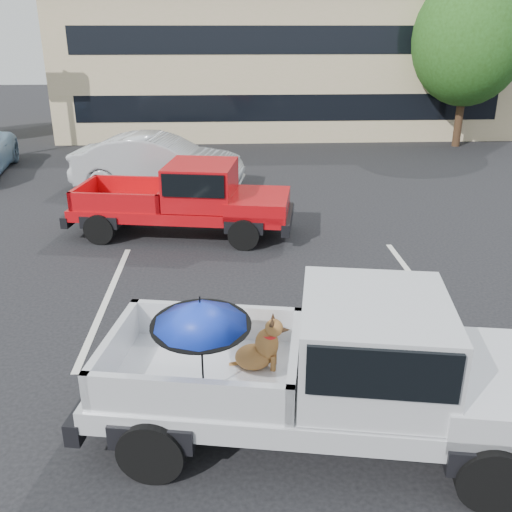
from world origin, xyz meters
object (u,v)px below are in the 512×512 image
object	(u,v)px
silver_pickup	(351,364)
silver_sedan	(159,163)
tree_right	(469,40)
tree_back	(352,33)
red_pickup	(195,196)

from	to	relation	value
silver_pickup	silver_sedan	xyz separation A→B (m)	(-3.48, 11.72, -0.21)
tree_right	tree_back	distance (m)	8.55
tree_right	red_pickup	distance (m)	15.21
tree_back	tree_right	bearing A→B (deg)	-69.44
tree_back	red_pickup	distance (m)	20.28
tree_back	red_pickup	world-z (taller)	tree_back
silver_sedan	silver_pickup	bearing A→B (deg)	-154.53
tree_back	silver_pickup	distance (m)	26.81
silver_sedan	red_pickup	bearing A→B (deg)	-153.67
red_pickup	tree_right	bearing A→B (deg)	54.46
red_pickup	silver_sedan	world-z (taller)	red_pickup
tree_back	red_pickup	bearing A→B (deg)	-112.00
silver_pickup	silver_sedan	world-z (taller)	silver_pickup
tree_back	silver_pickup	size ratio (longest dim) A/B	1.20
tree_right	red_pickup	size ratio (longest dim) A/B	1.22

